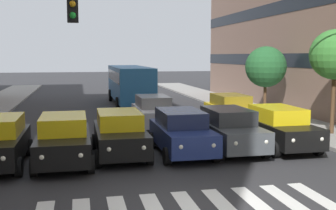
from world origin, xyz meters
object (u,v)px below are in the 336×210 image
car_row2_0 (153,112)px  car_0 (279,127)px  car_1 (229,129)px  car_3 (120,134)px  street_tree_2 (266,67)px  car_2 (181,132)px  car_row2_1 (231,110)px  car_4 (64,139)px  bus_behind_traffic (129,81)px  street_tree_1 (335,55)px

car_row2_0 → car_0: bearing=126.1°
car_1 → car_3: size_ratio=1.00×
car_row2_0 → street_tree_2: size_ratio=1.03×
car_3 → car_2: bearing=176.2°
car_row2_1 → car_3: bearing=40.1°
car_4 → car_row2_0: size_ratio=1.00×
bus_behind_traffic → car_1: bearing=96.9°
street_tree_1 → car_1: bearing=17.1°
car_2 → car_4: size_ratio=1.00×
street_tree_1 → car_row2_0: bearing=-27.0°
car_row2_0 → car_1: bearing=109.1°
car_1 → car_2: (2.01, 0.14, 0.00)m
car_2 → street_tree_1: 8.70m
car_3 → street_tree_2: size_ratio=1.03×
car_1 → car_3: bearing=-0.2°
car_3 → bus_behind_traffic: size_ratio=0.42×
car_3 → car_row2_1: size_ratio=1.00×
car_1 → car_row2_0: 6.20m
car_2 → car_4: same height
car_3 → car_0: bearing=-179.9°
car_1 → car_4: 6.49m
car_3 → street_tree_2: 13.73m
car_0 → car_1: 2.22m
car_0 → car_3: 6.62m
car_row2_1 → bus_behind_traffic: (4.27, -10.91, 0.97)m
street_tree_1 → car_3: bearing=9.9°
car_0 → car_1: same height
car_0 → bus_behind_traffic: size_ratio=0.42×
car_3 → street_tree_2: street_tree_2 is taller
bus_behind_traffic → car_3: bearing=81.8°
car_3 → car_row2_0: bearing=-112.0°
street_tree_1 → street_tree_2: (0.10, -7.09, -0.75)m
car_4 → street_tree_2: street_tree_2 is taller
bus_behind_traffic → car_2: bearing=90.0°
car_2 → bus_behind_traffic: bus_behind_traffic is taller
car_0 → car_2: size_ratio=1.00×
car_row2_1 → car_0: bearing=89.5°
car_0 → car_row2_0: 7.22m
car_row2_0 → street_tree_1: (-7.95, 4.05, 3.00)m
car_4 → bus_behind_traffic: 17.75m
street_tree_2 → bus_behind_traffic: bearing=-44.3°
car_4 → car_row2_0: (-4.43, -6.48, 0.00)m
car_0 → car_3: bearing=0.1°
car_row2_0 → street_tree_2: (-7.85, -3.05, 2.25)m
car_1 → car_row2_1: same height
car_2 → car_row2_1: 7.19m
car_3 → car_row2_1: (-6.66, -5.62, 0.00)m
car_2 → car_row2_0: same height
car_0 → car_2: bearing=2.3°
car_3 → bus_behind_traffic: 16.73m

